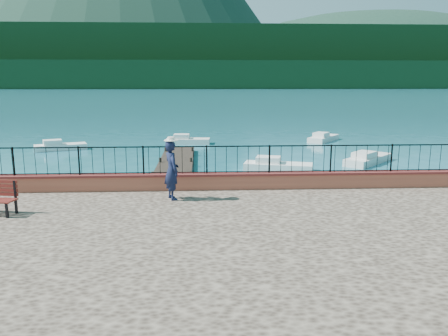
{
  "coord_description": "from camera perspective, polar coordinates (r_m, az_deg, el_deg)",
  "views": [
    {
      "loc": [
        -0.49,
        -11.31,
        4.96
      ],
      "look_at": [
        0.21,
        2.0,
        2.3
      ],
      "focal_mm": 35.0,
      "sensor_mm": 36.0,
      "label": 1
    }
  ],
  "objects": [
    {
      "name": "dock",
      "position": [
        23.84,
        -6.6,
        -0.43
      ],
      "size": [
        2.0,
        16.0,
        0.3
      ],
      "primitive_type": "cube",
      "color": "#2D231C",
      "rests_on": "ground"
    },
    {
      "name": "boat_3",
      "position": [
        34.16,
        -20.57,
        2.89
      ],
      "size": [
        3.83,
        2.57,
        0.8
      ],
      "primitive_type": "cube",
      "rotation": [
        0.0,
        0.0,
        0.39
      ],
      "color": "silver",
      "rests_on": "ground"
    },
    {
      "name": "foothills",
      "position": [
        371.7,
        -3.04,
        13.89
      ],
      "size": [
        900.0,
        120.0,
        44.0
      ],
      "primitive_type": "cube",
      "color": "black",
      "rests_on": "ground"
    },
    {
      "name": "person",
      "position": [
        14.07,
        -6.85,
        -0.29
      ],
      "size": [
        0.69,
        0.82,
        1.91
      ],
      "primitive_type": "imported",
      "rotation": [
        0.0,
        0.0,
        1.97
      ],
      "color": "#111833",
      "rests_on": "promenade"
    },
    {
      "name": "railing",
      "position": [
        15.25,
        -1.14,
        1.07
      ],
      "size": [
        27.0,
        0.05,
        0.95
      ],
      "primitive_type": "cube",
      "color": "black",
      "rests_on": "parapet"
    },
    {
      "name": "boat_5",
      "position": [
        37.78,
        12.88,
        4.07
      ],
      "size": [
        3.4,
        3.93,
        0.8
      ],
      "primitive_type": "cube",
      "rotation": [
        0.0,
        0.0,
        0.93
      ],
      "color": "silver",
      "rests_on": "ground"
    },
    {
      "name": "boat_2",
      "position": [
        28.28,
        18.35,
        1.43
      ],
      "size": [
        3.94,
        3.98,
        0.8
      ],
      "primitive_type": "cube",
      "rotation": [
        0.0,
        0.0,
        0.79
      ],
      "color": "silver",
      "rests_on": "ground"
    },
    {
      "name": "far_forest",
      "position": [
        311.33,
        -3.01,
        12.01
      ],
      "size": [
        900.0,
        60.0,
        18.0
      ],
      "primitive_type": "cube",
      "color": "black",
      "rests_on": "ground"
    },
    {
      "name": "hat",
      "position": [
        13.91,
        -6.95,
        3.81
      ],
      "size": [
        0.44,
        0.44,
        0.12
      ],
      "primitive_type": "cylinder",
      "color": "white",
      "rests_on": "person"
    },
    {
      "name": "companion_hill",
      "position": [
        612.4,
        18.37,
        10.25
      ],
      "size": [
        448.0,
        384.0,
        180.0
      ],
      "primitive_type": "ellipsoid",
      "color": "#142D23",
      "rests_on": "ground"
    },
    {
      "name": "ground",
      "position": [
        12.35,
        -0.51,
        -12.38
      ],
      "size": [
        2000.0,
        2000.0,
        0.0
      ],
      "primitive_type": "plane",
      "color": "#19596B",
      "rests_on": "ground"
    },
    {
      "name": "boat_0",
      "position": [
        19.72,
        -12.87,
        -2.37
      ],
      "size": [
        4.41,
        2.2,
        0.8
      ],
      "primitive_type": "cube",
      "rotation": [
        0.0,
        0.0,
        -0.22
      ],
      "color": "white",
      "rests_on": "ground"
    },
    {
      "name": "boat_4",
      "position": [
        35.31,
        -4.73,
        3.82
      ],
      "size": [
        3.57,
        1.58,
        0.8
      ],
      "primitive_type": "cube",
      "rotation": [
        0.0,
        0.0,
        -0.08
      ],
      "color": "silver",
      "rests_on": "ground"
    },
    {
      "name": "parapet",
      "position": [
        15.41,
        -1.13,
        -1.73
      ],
      "size": [
        28.0,
        0.46,
        0.58
      ],
      "primitive_type": "cube",
      "color": "#AE593F",
      "rests_on": "promenade"
    },
    {
      "name": "boat_1",
      "position": [
        24.77,
        7.1,
        0.59
      ],
      "size": [
        4.0,
        2.25,
        0.8
      ],
      "primitive_type": "cube",
      "rotation": [
        0.0,
        0.0,
        -0.27
      ],
      "color": "white",
      "rests_on": "ground"
    }
  ]
}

